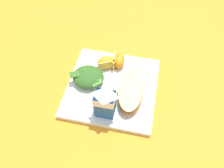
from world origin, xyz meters
name	(u,v)px	position (x,y,z in m)	size (l,w,h in m)	color
ground	(112,89)	(0.00, 0.00, 0.00)	(3.00, 3.00, 0.00)	orange
white_plate	(112,87)	(0.00, 0.00, 0.01)	(0.28, 0.28, 0.02)	white
cheesy_pizza_bread	(131,91)	(-0.06, 0.02, 0.03)	(0.09, 0.17, 0.04)	#B77F42
green_salad_pile	(88,77)	(0.08, 0.00, 0.04)	(0.11, 0.09, 0.04)	#336023
milk_carton	(106,101)	(0.00, 0.10, 0.08)	(0.06, 0.05, 0.11)	#23569E
orange_wedge_front	(119,61)	(0.00, -0.09, 0.04)	(0.04, 0.06, 0.04)	orange
orange_wedge_middle	(106,62)	(0.04, -0.08, 0.04)	(0.07, 0.06, 0.04)	orange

